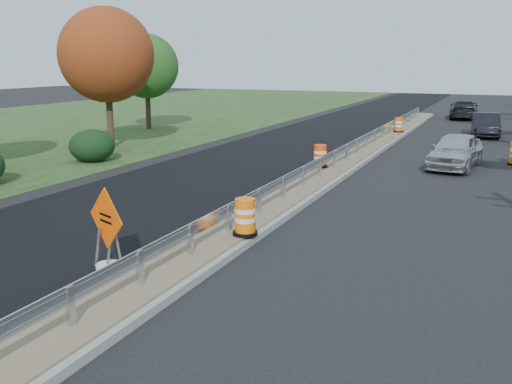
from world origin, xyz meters
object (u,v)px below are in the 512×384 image
at_px(barrel_median_mid, 320,156).
at_px(barrel_median_far, 399,125).
at_px(car_dark_far, 464,109).
at_px(barrel_median_near, 245,218).
at_px(caution_sign, 108,250).
at_px(car_dark_mid, 486,125).
at_px(car_silver, 456,151).

xyz_separation_m(barrel_median_mid, barrel_median_far, (0.89, 13.49, -0.02)).
bearing_deg(barrel_median_mid, car_dark_far, 81.80).
xyz_separation_m(barrel_median_near, barrel_median_mid, (-1.10, 9.91, -0.01)).
relative_size(barrel_median_near, barrel_median_mid, 1.01).
xyz_separation_m(caution_sign, car_dark_far, (4.67, 39.32, 0.27)).
xyz_separation_m(caution_sign, car_dark_mid, (6.75, 28.23, 0.23)).
distance_m(barrel_median_near, barrel_median_mid, 9.97).
distance_m(barrel_median_far, car_dark_far, 13.22).
bearing_deg(car_dark_mid, car_silver, -99.04).
height_order(caution_sign, car_dark_mid, caution_sign).
bearing_deg(barrel_median_mid, barrel_median_near, -83.66).
bearing_deg(caution_sign, car_dark_mid, 100.00).
bearing_deg(barrel_median_near, car_dark_far, 85.74).
height_order(barrel_median_mid, car_silver, car_silver).
relative_size(barrel_median_near, barrel_median_far, 1.05).
height_order(barrel_median_far, car_silver, car_silver).
height_order(car_silver, car_dark_far, car_silver).
relative_size(barrel_median_mid, car_silver, 0.21).
relative_size(barrel_median_near, car_dark_far, 0.18).
height_order(barrel_median_near, barrel_median_mid, barrel_median_near).
bearing_deg(barrel_median_near, barrel_median_far, 90.51).
height_order(barrel_median_mid, car_dark_far, car_dark_far).
bearing_deg(barrel_median_mid, car_silver, 33.74).
bearing_deg(caution_sign, barrel_median_near, 80.38).
xyz_separation_m(barrel_median_far, car_dark_mid, (4.99, 1.81, 0.05)).
distance_m(barrel_median_near, car_silver, 13.90).
relative_size(barrel_median_far, car_silver, 0.20).
bearing_deg(car_silver, barrel_median_near, -99.72).
bearing_deg(car_dark_mid, caution_sign, -108.71).
height_order(caution_sign, barrel_median_near, caution_sign).
distance_m(car_silver, car_dark_mid, 11.92).
bearing_deg(barrel_median_far, barrel_median_near, -89.49).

